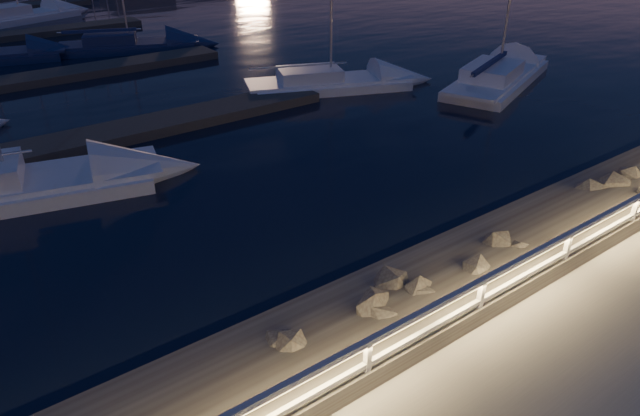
{
  "coord_description": "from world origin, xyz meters",
  "views": [
    {
      "loc": [
        -4.09,
        -5.5,
        7.66
      ],
      "look_at": [
        2.92,
        4.0,
        1.23
      ],
      "focal_mm": 32.0,
      "sensor_mm": 36.0,
      "label": 1
    }
  ],
  "objects_px": {
    "sailboat_h": "(326,81)",
    "sailboat_l": "(126,44)",
    "guard_rail": "(318,379)",
    "sailboat_k": "(17,16)",
    "sailboat_c": "(0,186)",
    "sailboat_d": "(497,76)"
  },
  "relations": [
    {
      "from": "sailboat_c",
      "to": "sailboat_d",
      "type": "distance_m",
      "value": 22.48
    },
    {
      "from": "sailboat_h",
      "to": "guard_rail",
      "type": "bearing_deg",
      "value": -105.42
    },
    {
      "from": "sailboat_h",
      "to": "sailboat_l",
      "type": "xyz_separation_m",
      "value": [
        -5.04,
        13.76,
        0.0
      ]
    },
    {
      "from": "guard_rail",
      "to": "sailboat_d",
      "type": "relative_size",
      "value": 2.77
    },
    {
      "from": "guard_rail",
      "to": "sailboat_d",
      "type": "bearing_deg",
      "value": 30.99
    },
    {
      "from": "sailboat_c",
      "to": "sailboat_k",
      "type": "height_order",
      "value": "sailboat_k"
    },
    {
      "from": "guard_rail",
      "to": "sailboat_l",
      "type": "bearing_deg",
      "value": 76.14
    },
    {
      "from": "sailboat_c",
      "to": "sailboat_h",
      "type": "bearing_deg",
      "value": 26.46
    },
    {
      "from": "sailboat_k",
      "to": "sailboat_l",
      "type": "xyz_separation_m",
      "value": [
        3.32,
        -13.9,
        -0.05
      ]
    },
    {
      "from": "sailboat_l",
      "to": "guard_rail",
      "type": "bearing_deg",
      "value": -81.12
    },
    {
      "from": "sailboat_d",
      "to": "sailboat_h",
      "type": "bearing_deg",
      "value": 127.67
    },
    {
      "from": "sailboat_c",
      "to": "sailboat_l",
      "type": "xyz_separation_m",
      "value": [
        10.06,
        17.08,
        -0.05
      ]
    },
    {
      "from": "sailboat_c",
      "to": "sailboat_h",
      "type": "relative_size",
      "value": 1.11
    },
    {
      "from": "sailboat_c",
      "to": "sailboat_k",
      "type": "distance_m",
      "value": 31.7
    },
    {
      "from": "sailboat_l",
      "to": "sailboat_h",
      "type": "bearing_deg",
      "value": -47.13
    },
    {
      "from": "sailboat_k",
      "to": "sailboat_l",
      "type": "height_order",
      "value": "sailboat_k"
    },
    {
      "from": "sailboat_d",
      "to": "sailboat_l",
      "type": "bearing_deg",
      "value": 102.99
    },
    {
      "from": "sailboat_h",
      "to": "sailboat_d",
      "type": "bearing_deg",
      "value": -9.08
    },
    {
      "from": "sailboat_h",
      "to": "sailboat_l",
      "type": "relative_size",
      "value": 0.99
    },
    {
      "from": "sailboat_d",
      "to": "sailboat_h",
      "type": "height_order",
      "value": "sailboat_d"
    },
    {
      "from": "guard_rail",
      "to": "sailboat_c",
      "type": "xyz_separation_m",
      "value": [
        -2.63,
        13.01,
        -0.91
      ]
    },
    {
      "from": "guard_rail",
      "to": "sailboat_l",
      "type": "relative_size",
      "value": 3.14
    }
  ]
}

